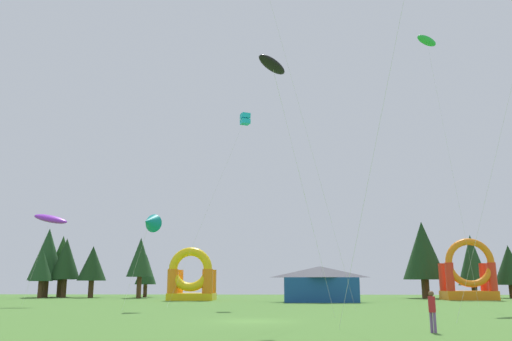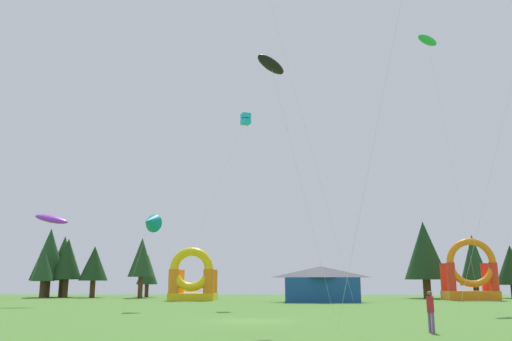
{
  "view_description": "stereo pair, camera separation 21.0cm",
  "coord_description": "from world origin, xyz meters",
  "px_view_note": "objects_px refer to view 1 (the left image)",
  "views": [
    {
      "loc": [
        1.57,
        -29.62,
        2.16
      ],
      "look_at": [
        0.0,
        9.72,
        10.67
      ],
      "focal_mm": 36.13,
      "sensor_mm": 36.0,
      "label": 1
    },
    {
      "loc": [
        1.78,
        -29.61,
        2.16
      ],
      "look_at": [
        0.0,
        9.72,
        10.67
      ],
      "focal_mm": 36.13,
      "sensor_mm": 36.0,
      "label": 2
    }
  ],
  "objects_px": {
    "kite_teal_delta": "(150,222)",
    "festival_tent": "(320,284)",
    "kite_green_parafoil": "(427,41)",
    "inflatable_red_slide": "(469,278)",
    "kite_black_parafoil": "(272,65)",
    "kite_purple_parafoil": "(51,219)",
    "kite_cyan_box": "(245,119)",
    "inflatable_yellow_castle": "(192,281)",
    "person_near_camera": "(432,308)"
  },
  "relations": [
    {
      "from": "kite_teal_delta",
      "to": "festival_tent",
      "type": "relative_size",
      "value": 0.97
    },
    {
      "from": "kite_green_parafoil",
      "to": "inflatable_red_slide",
      "type": "xyz_separation_m",
      "value": [
        7.69,
        15.34,
        -23.19
      ]
    },
    {
      "from": "kite_black_parafoil",
      "to": "festival_tent",
      "type": "distance_m",
      "value": 32.02
    },
    {
      "from": "kite_purple_parafoil",
      "to": "kite_black_parafoil",
      "type": "height_order",
      "value": "kite_black_parafoil"
    },
    {
      "from": "festival_tent",
      "to": "inflatable_red_slide",
      "type": "bearing_deg",
      "value": 20.5
    },
    {
      "from": "kite_teal_delta",
      "to": "kite_cyan_box",
      "type": "bearing_deg",
      "value": 50.03
    },
    {
      "from": "kite_purple_parafoil",
      "to": "kite_green_parafoil",
      "type": "distance_m",
      "value": 40.88
    },
    {
      "from": "kite_teal_delta",
      "to": "inflatable_yellow_castle",
      "type": "distance_m",
      "value": 21.84
    },
    {
      "from": "person_near_camera",
      "to": "inflatable_yellow_castle",
      "type": "relative_size",
      "value": 0.29
    },
    {
      "from": "kite_teal_delta",
      "to": "kite_green_parafoil",
      "type": "bearing_deg",
      "value": 17.68
    },
    {
      "from": "kite_black_parafoil",
      "to": "festival_tent",
      "type": "xyz_separation_m",
      "value": [
        4.84,
        29.05,
        -12.56
      ]
    },
    {
      "from": "kite_teal_delta",
      "to": "inflatable_red_slide",
      "type": "height_order",
      "value": "kite_teal_delta"
    },
    {
      "from": "kite_green_parafoil",
      "to": "kite_black_parafoil",
      "type": "height_order",
      "value": "kite_green_parafoil"
    },
    {
      "from": "kite_teal_delta",
      "to": "inflatable_yellow_castle",
      "type": "xyz_separation_m",
      "value": [
        -0.02,
        21.36,
        -4.56
      ]
    },
    {
      "from": "inflatable_red_slide",
      "to": "festival_tent",
      "type": "distance_m",
      "value": 19.55
    },
    {
      "from": "kite_purple_parafoil",
      "to": "kite_teal_delta",
      "type": "relative_size",
      "value": 1.17
    },
    {
      "from": "kite_teal_delta",
      "to": "person_near_camera",
      "type": "height_order",
      "value": "kite_teal_delta"
    },
    {
      "from": "person_near_camera",
      "to": "kite_purple_parafoil",
      "type": "bearing_deg",
      "value": 7.37
    },
    {
      "from": "kite_black_parafoil",
      "to": "kite_purple_parafoil",
      "type": "bearing_deg",
      "value": 136.63
    },
    {
      "from": "kite_green_parafoil",
      "to": "person_near_camera",
      "type": "height_order",
      "value": "kite_green_parafoil"
    },
    {
      "from": "kite_purple_parafoil",
      "to": "person_near_camera",
      "type": "height_order",
      "value": "kite_purple_parafoil"
    },
    {
      "from": "inflatable_red_slide",
      "to": "festival_tent",
      "type": "height_order",
      "value": "inflatable_red_slide"
    },
    {
      "from": "kite_teal_delta",
      "to": "festival_tent",
      "type": "height_order",
      "value": "kite_teal_delta"
    },
    {
      "from": "kite_green_parafoil",
      "to": "kite_black_parafoil",
      "type": "bearing_deg",
      "value": -126.93
    },
    {
      "from": "kite_green_parafoil",
      "to": "inflatable_red_slide",
      "type": "distance_m",
      "value": 28.85
    },
    {
      "from": "inflatable_yellow_castle",
      "to": "inflatable_red_slide",
      "type": "xyz_separation_m",
      "value": [
        33.05,
        2.06,
        0.42
      ]
    },
    {
      "from": "kite_green_parafoil",
      "to": "kite_black_parafoil",
      "type": "relative_size",
      "value": 1.77
    },
    {
      "from": "kite_teal_delta",
      "to": "kite_black_parafoil",
      "type": "height_order",
      "value": "kite_black_parafoil"
    },
    {
      "from": "kite_cyan_box",
      "to": "person_near_camera",
      "type": "relative_size",
      "value": 10.5
    },
    {
      "from": "person_near_camera",
      "to": "kite_teal_delta",
      "type": "bearing_deg",
      "value": 3.18
    },
    {
      "from": "kite_green_parafoil",
      "to": "person_near_camera",
      "type": "distance_m",
      "value": 36.26
    },
    {
      "from": "kite_black_parafoil",
      "to": "person_near_camera",
      "type": "xyz_separation_m",
      "value": [
        6.91,
        -4.52,
        -13.41
      ]
    },
    {
      "from": "kite_cyan_box",
      "to": "festival_tent",
      "type": "relative_size",
      "value": 2.38
    },
    {
      "from": "kite_purple_parafoil",
      "to": "inflatable_red_slide",
      "type": "height_order",
      "value": "kite_purple_parafoil"
    },
    {
      "from": "kite_purple_parafoil",
      "to": "person_near_camera",
      "type": "xyz_separation_m",
      "value": [
        28.26,
        -24.7,
        -6.95
      ]
    },
    {
      "from": "kite_purple_parafoil",
      "to": "inflatable_yellow_castle",
      "type": "xyz_separation_m",
      "value": [
        11.44,
        13.66,
        -5.79
      ]
    },
    {
      "from": "inflatable_yellow_castle",
      "to": "person_near_camera",
      "type": "bearing_deg",
      "value": -66.32
    },
    {
      "from": "person_near_camera",
      "to": "kite_cyan_box",
      "type": "bearing_deg",
      "value": -20.44
    },
    {
      "from": "inflatable_yellow_castle",
      "to": "kite_green_parafoil",
      "type": "bearing_deg",
      "value": -27.65
    },
    {
      "from": "kite_green_parafoil",
      "to": "kite_teal_delta",
      "type": "distance_m",
      "value": 32.72
    },
    {
      "from": "kite_black_parafoil",
      "to": "inflatable_red_slide",
      "type": "distance_m",
      "value": 44.31
    },
    {
      "from": "kite_green_parafoil",
      "to": "kite_purple_parafoil",
      "type": "bearing_deg",
      "value": -179.41
    },
    {
      "from": "kite_black_parafoil",
      "to": "inflatable_yellow_castle",
      "type": "distance_m",
      "value": 37.32
    },
    {
      "from": "kite_purple_parafoil",
      "to": "kite_teal_delta",
      "type": "height_order",
      "value": "kite_purple_parafoil"
    },
    {
      "from": "inflatable_yellow_castle",
      "to": "kite_teal_delta",
      "type": "bearing_deg",
      "value": -89.95
    },
    {
      "from": "kite_teal_delta",
      "to": "festival_tent",
      "type": "distance_m",
      "value": 22.71
    },
    {
      "from": "inflatable_red_slide",
      "to": "festival_tent",
      "type": "bearing_deg",
      "value": -159.5
    },
    {
      "from": "kite_cyan_box",
      "to": "kite_black_parafoil",
      "type": "distance_m",
      "value": 21.35
    },
    {
      "from": "festival_tent",
      "to": "kite_purple_parafoil",
      "type": "bearing_deg",
      "value": -161.27
    },
    {
      "from": "inflatable_yellow_castle",
      "to": "festival_tent",
      "type": "bearing_deg",
      "value": -17.96
    }
  ]
}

